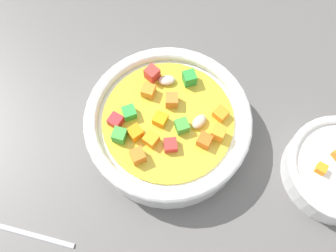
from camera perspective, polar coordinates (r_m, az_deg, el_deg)
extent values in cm
cube|color=#565451|center=(51.14, 0.00, -1.54)|extent=(140.00, 140.00, 2.00)
cylinder|color=white|center=(48.30, 0.00, -0.19)|extent=(20.29, 20.29, 4.14)
torus|color=white|center=(45.93, 0.00, 1.07)|extent=(20.79, 20.79, 1.72)
cylinder|color=gold|center=(46.21, 0.00, 0.91)|extent=(16.35, 16.35, 0.40)
cube|color=orange|center=(45.41, -1.19, 1.03)|extent=(1.77, 1.77, 1.16)
cube|color=green|center=(44.72, -7.39, -1.43)|extent=(1.94, 1.94, 1.57)
cube|color=green|center=(45.05, 2.35, 0.29)|extent=(2.14, 2.14, 1.40)
cube|color=orange|center=(46.36, 0.58, 3.97)|extent=(2.13, 2.13, 1.50)
cube|color=#298E33|center=(47.83, 3.29, 7.30)|extent=(2.16, 2.16, 1.70)
cube|color=orange|center=(44.77, -5.00, -1.01)|extent=(1.96, 1.96, 1.37)
ellipsoid|color=#C7B68F|center=(45.47, 4.76, 0.68)|extent=(1.61, 2.29, 1.09)
cube|color=red|center=(45.71, -7.96, 0.82)|extent=(1.64, 1.64, 1.27)
cube|color=orange|center=(43.65, -4.93, -4.35)|extent=(2.10, 2.10, 1.63)
cube|color=orange|center=(47.13, -3.01, 5.38)|extent=(1.92, 1.92, 1.32)
cube|color=red|center=(48.09, -2.44, 7.98)|extent=(1.74, 1.74, 1.77)
cube|color=#DA5E1B|center=(44.41, 5.53, -2.28)|extent=(1.73, 1.73, 1.36)
cube|color=red|center=(44.14, 0.37, -2.92)|extent=(2.16, 2.16, 1.15)
ellipsoid|color=beige|center=(48.05, -0.18, 6.98)|extent=(2.53, 2.45, 0.91)
cube|color=orange|center=(44.81, 7.70, -1.04)|extent=(1.77, 1.77, 1.70)
cube|color=orange|center=(44.36, -2.59, -2.03)|extent=(1.58, 1.58, 1.31)
cube|color=orange|center=(46.17, 8.03, 1.87)|extent=(1.73, 1.73, 1.16)
cube|color=green|center=(45.96, -5.91, 2.05)|extent=(2.14, 2.14, 1.28)
cylinder|color=silver|center=(49.87, -21.67, -14.70)|extent=(13.07, 5.47, 0.63)
cube|color=orange|center=(48.28, 22.29, -6.03)|extent=(1.21, 1.21, 1.14)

